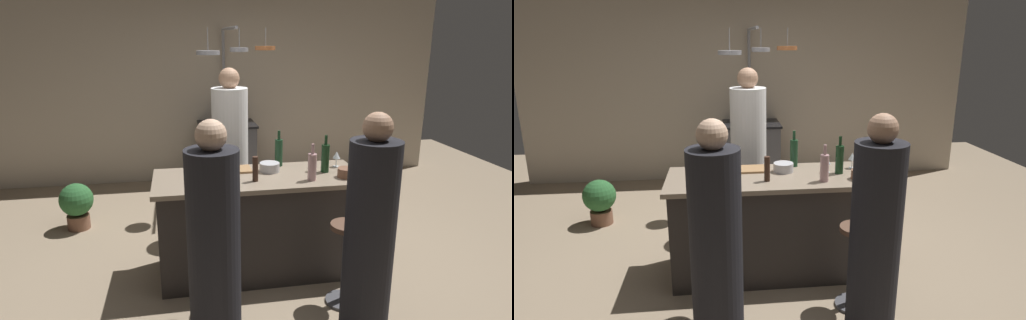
% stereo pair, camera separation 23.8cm
% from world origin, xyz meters
% --- Properties ---
extents(ground_plane, '(9.00, 9.00, 0.00)m').
position_xyz_m(ground_plane, '(0.00, 0.00, 0.00)').
color(ground_plane, gray).
extents(back_wall, '(6.40, 0.16, 2.60)m').
position_xyz_m(back_wall, '(0.00, 2.85, 1.30)').
color(back_wall, '#BCAD99').
rests_on(back_wall, ground_plane).
extents(kitchen_island, '(1.80, 0.72, 0.90)m').
position_xyz_m(kitchen_island, '(0.00, 0.00, 0.45)').
color(kitchen_island, '#332D2B').
rests_on(kitchen_island, ground_plane).
extents(stove_range, '(0.80, 0.64, 0.89)m').
position_xyz_m(stove_range, '(0.00, 2.45, 0.45)').
color(stove_range, '#47474C').
rests_on(stove_range, ground_plane).
extents(chef, '(0.37, 0.37, 1.76)m').
position_xyz_m(chef, '(-0.14, 0.87, 0.82)').
color(chef, white).
rests_on(chef, ground_plane).
extents(bar_stool_right, '(0.28, 0.28, 0.68)m').
position_xyz_m(bar_stool_right, '(0.57, -0.62, 0.38)').
color(bar_stool_right, '#4C4C51').
rests_on(bar_stool_right, ground_plane).
extents(guest_right, '(0.34, 0.34, 1.60)m').
position_xyz_m(guest_right, '(0.57, -1.00, 0.74)').
color(guest_right, black).
rests_on(guest_right, ground_plane).
extents(bar_stool_left, '(0.28, 0.28, 0.68)m').
position_xyz_m(bar_stool_left, '(-0.50, -0.62, 0.38)').
color(bar_stool_left, '#4C4C51').
rests_on(bar_stool_left, ground_plane).
extents(guest_left, '(0.34, 0.34, 1.59)m').
position_xyz_m(guest_left, '(-0.48, -1.00, 0.74)').
color(guest_left, black).
rests_on(guest_left, ground_plane).
extents(overhead_pot_rack, '(0.90, 1.40, 2.17)m').
position_xyz_m(overhead_pot_rack, '(0.00, 1.93, 1.68)').
color(overhead_pot_rack, gray).
rests_on(overhead_pot_rack, ground_plane).
extents(potted_plant, '(0.36, 0.36, 0.52)m').
position_xyz_m(potted_plant, '(-1.80, 1.23, 0.30)').
color(potted_plant, brown).
rests_on(potted_plant, ground_plane).
extents(cutting_board, '(0.32, 0.22, 0.02)m').
position_xyz_m(cutting_board, '(-0.20, 0.19, 0.91)').
color(cutting_board, '#997047').
rests_on(cutting_board, kitchen_island).
extents(pepper_mill, '(0.05, 0.05, 0.21)m').
position_xyz_m(pepper_mill, '(-0.06, -0.13, 1.01)').
color(pepper_mill, '#382319').
rests_on(pepper_mill, kitchen_island).
extents(wine_bottle_red, '(0.07, 0.07, 0.33)m').
position_xyz_m(wine_bottle_red, '(0.59, 0.01, 1.03)').
color(wine_bottle_red, '#143319').
rests_on(wine_bottle_red, kitchen_island).
extents(wine_bottle_green, '(0.07, 0.07, 0.33)m').
position_xyz_m(wine_bottle_green, '(0.23, 0.27, 1.03)').
color(wine_bottle_green, '#193D23').
rests_on(wine_bottle_green, kitchen_island).
extents(wine_bottle_rose, '(0.07, 0.07, 0.31)m').
position_xyz_m(wine_bottle_rose, '(0.41, -0.19, 1.02)').
color(wine_bottle_rose, '#B78C8E').
rests_on(wine_bottle_rose, kitchen_island).
extents(wine_glass_by_chef, '(0.07, 0.07, 0.15)m').
position_xyz_m(wine_glass_by_chef, '(0.75, 0.14, 1.01)').
color(wine_glass_by_chef, silver).
rests_on(wine_glass_by_chef, kitchen_island).
extents(wine_glass_near_right_guest, '(0.07, 0.07, 0.15)m').
position_xyz_m(wine_glass_near_right_guest, '(0.49, 0.04, 1.01)').
color(wine_glass_near_right_guest, silver).
rests_on(wine_glass_near_right_guest, kitchen_island).
extents(mixing_bowl_blue, '(0.21, 0.21, 0.07)m').
position_xyz_m(mixing_bowl_blue, '(-0.48, -0.18, 0.93)').
color(mixing_bowl_blue, '#334C6B').
rests_on(mixing_bowl_blue, kitchen_island).
extents(mixing_bowl_steel, '(0.18, 0.18, 0.08)m').
position_xyz_m(mixing_bowl_steel, '(0.11, 0.11, 0.94)').
color(mixing_bowl_steel, '#B7B7BC').
rests_on(mixing_bowl_steel, kitchen_island).
extents(mixing_bowl_wooden, '(0.15, 0.15, 0.08)m').
position_xyz_m(mixing_bowl_wooden, '(0.72, -0.17, 0.94)').
color(mixing_bowl_wooden, brown).
rests_on(mixing_bowl_wooden, kitchen_island).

